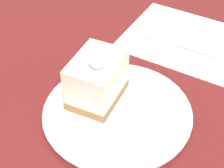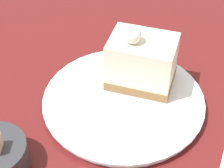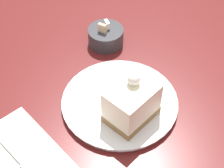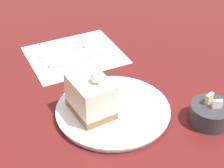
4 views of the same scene
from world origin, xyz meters
name	(u,v)px [view 3 (image 3 of 4)]	position (x,y,z in m)	size (l,w,h in m)	color
ground_plane	(115,108)	(0.00, 0.00, 0.00)	(4.00, 4.00, 0.00)	#5B1919
plate	(121,103)	(0.01, 0.00, 0.01)	(0.24, 0.24, 0.01)	white
cake_slice	(130,104)	(0.00, -0.04, 0.05)	(0.10, 0.08, 0.10)	olive
sugar_bowl	(106,36)	(0.13, 0.16, 0.02)	(0.09, 0.09, 0.06)	#333338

